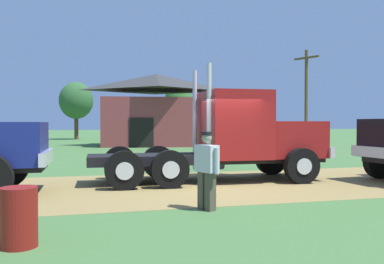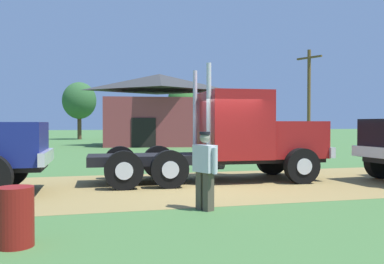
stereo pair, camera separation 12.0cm
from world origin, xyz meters
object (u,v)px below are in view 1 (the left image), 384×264
object	(u,v)px
steel_barrel	(19,217)
shed_building	(157,111)
truck_foreground_white	(238,138)
visitor_walking_mid	(207,167)
utility_pole_near	(306,95)

from	to	relation	value
steel_barrel	shed_building	xyz separation A→B (m)	(6.69, 26.76, 2.36)
truck_foreground_white	visitor_walking_mid	distance (m)	4.65
visitor_walking_mid	steel_barrel	distance (m)	3.85
visitor_walking_mid	steel_barrel	world-z (taller)	visitor_walking_mid
truck_foreground_white	visitor_walking_mid	size ratio (longest dim) A/B	4.57
truck_foreground_white	shed_building	bearing A→B (deg)	87.09
shed_building	utility_pole_near	bearing A→B (deg)	-23.07
truck_foreground_white	visitor_walking_mid	world-z (taller)	truck_foreground_white
visitor_walking_mid	shed_building	xyz separation A→B (m)	(3.30, 25.00, 1.91)
truck_foreground_white	shed_building	distance (m)	21.02
truck_foreground_white	visitor_walking_mid	xyz separation A→B (m)	(-2.24, -4.05, -0.43)
steel_barrel	utility_pole_near	bearing A→B (deg)	51.60
truck_foreground_white	utility_pole_near	distance (m)	20.38
shed_building	utility_pole_near	world-z (taller)	utility_pole_near
truck_foreground_white	steel_barrel	xyz separation A→B (m)	(-5.62, -5.82, -0.89)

